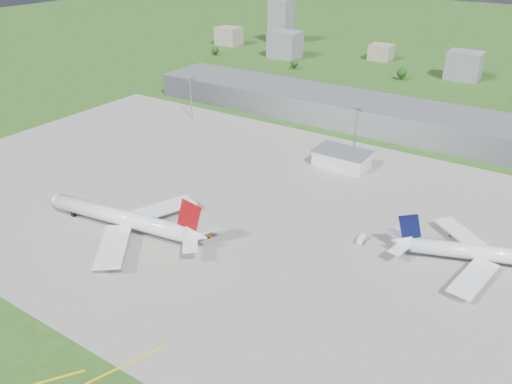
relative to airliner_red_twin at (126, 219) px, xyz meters
The scene contains 19 objects.
ground 157.79m from the airliner_red_twin, 77.24° to the left, with size 1400.00×1400.00×0.00m, color #295019.
apron 62.92m from the airliner_red_twin, 44.32° to the left, with size 360.00×190.00×0.08m, color gray.
terminal 172.36m from the airliner_red_twin, 78.34° to the left, with size 300.00×42.00×15.00m, color slate.
ops_building 113.08m from the airliner_red_twin, 66.64° to the left, with size 26.00×16.00×8.00m, color silver.
mast_west 136.03m from the airliner_red_twin, 118.74° to the left, with size 3.50×2.00×25.90m.
mast_center 127.55m from the airliner_red_twin, 69.32° to the left, with size 3.50×2.00×25.90m.
airliner_red_twin is the anchor object (origin of this frame).
airliner_blue_quad 136.29m from the airliner_red_twin, 23.48° to the left, with size 65.05×49.68×17.62m.
tug_yellow 32.77m from the airliner_red_twin, 25.47° to the left, with size 3.98×3.12×1.75m.
van_white_near 91.74m from the airliner_red_twin, 28.17° to the left, with size 2.71×5.25×2.58m.
van_white_far 130.40m from the airliner_red_twin, 27.85° to the left, with size 5.49×4.97×2.61m.
bldg_far_w 373.01m from the airliner_red_twin, 119.76° to the left, with size 24.00×20.00×18.00m, color gray.
bldg_w 321.55m from the airliner_red_twin, 109.09° to the left, with size 28.00×22.00×24.00m, color slate.
bldg_cw 344.72m from the airliner_red_twin, 94.19° to the left, with size 20.00×18.00×14.00m, color gray.
bldg_c 318.60m from the airliner_red_twin, 80.09° to the left, with size 26.00×20.00×22.00m, color slate.
bldg_tall_w 392.03m from the airliner_red_twin, 111.75° to the left, with size 22.00×20.00×44.00m, color slate.
tree_far_w 319.75m from the airliner_red_twin, 121.10° to the left, with size 7.20×7.20×8.80m.
tree_w 279.11m from the airliner_red_twin, 105.62° to the left, with size 6.75×6.75×8.25m.
tree_c 284.18m from the airliner_red_twin, 87.01° to the left, with size 8.10×8.10×9.90m.
Camera 1 is at (100.00, -116.50, 104.98)m, focal length 35.00 mm.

